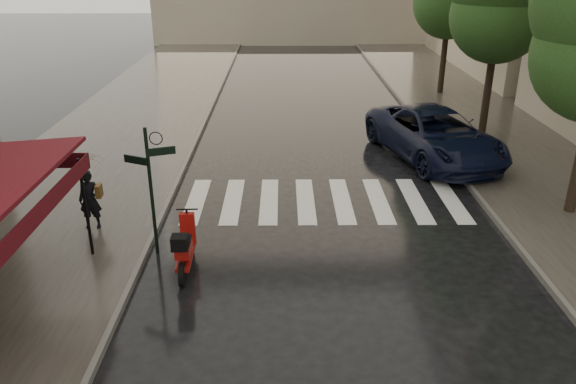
{
  "coord_description": "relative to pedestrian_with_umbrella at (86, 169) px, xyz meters",
  "views": [
    {
      "loc": [
        1.8,
        -8.76,
        6.6
      ],
      "look_at": [
        1.92,
        3.37,
        1.4
      ],
      "focal_mm": 35.0,
      "sensor_mm": 36.0,
      "label": 1
    }
  ],
  "objects": [
    {
      "name": "pedestrian_with_umbrella",
      "position": [
        0.0,
        0.0,
        0.0
      ],
      "size": [
        0.93,
        0.94,
        2.38
      ],
      "rotation": [
        0.0,
        0.0,
        0.03
      ],
      "color": "black",
      "rests_on": "sidewalk_near"
    },
    {
      "name": "crosswalk",
      "position": [
        6.01,
        1.87,
        -1.7
      ],
      "size": [
        7.85,
        3.2,
        0.01
      ],
      "color": "silver",
      "rests_on": "ground"
    },
    {
      "name": "curb_near",
      "position": [
        1.59,
        7.87,
        -1.63
      ],
      "size": [
        0.12,
        60.0,
        0.16
      ],
      "primitive_type": "cube",
      "color": "#595651",
      "rests_on": "ground"
    },
    {
      "name": "sidewalk_near",
      "position": [
        -1.46,
        7.87,
        -1.64
      ],
      "size": [
        6.0,
        60.0,
        0.12
      ],
      "primitive_type": "cube",
      "color": "#38332D",
      "rests_on": "ground"
    },
    {
      "name": "parked_car",
      "position": [
        10.04,
        5.47,
        -0.86
      ],
      "size": [
        4.36,
        6.62,
        1.69
      ],
      "primitive_type": "imported",
      "rotation": [
        0.0,
        0.0,
        0.28
      ],
      "color": "black",
      "rests_on": "ground"
    },
    {
      "name": "sidewalk_far",
      "position": [
        13.29,
        7.87,
        -1.64
      ],
      "size": [
        5.5,
        60.0,
        0.12
      ],
      "primitive_type": "cube",
      "color": "#38332D",
      "rests_on": "ground"
    },
    {
      "name": "curb_far",
      "position": [
        10.49,
        7.87,
        -1.63
      ],
      "size": [
        0.12,
        60.0,
        0.16
      ],
      "primitive_type": "cube",
      "color": "#595651",
      "rests_on": "ground"
    },
    {
      "name": "scooter",
      "position": [
        2.66,
        -1.95,
        -1.14
      ],
      "size": [
        0.49,
        1.85,
        1.22
      ],
      "rotation": [
        0.0,
        0.0,
        0.02
      ],
      "color": "black",
      "rests_on": "ground"
    },
    {
      "name": "signpost",
      "position": [
        1.85,
        -1.13,
        0.13
      ],
      "size": [
        1.17,
        0.29,
        3.1
      ],
      "color": "black",
      "rests_on": "ground"
    },
    {
      "name": "ground",
      "position": [
        3.04,
        -4.13,
        -1.7
      ],
      "size": [
        120.0,
        120.0,
        0.0
      ],
      "primitive_type": "plane",
      "color": "black",
      "rests_on": "ground"
    }
  ]
}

